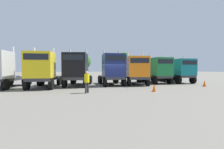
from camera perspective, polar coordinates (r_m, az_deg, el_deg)
The scene contains 14 objects.
ground at distance 17.00m, azimuth 0.48°, elevation -4.58°, with size 200.00×200.00×0.00m, color slate.
semi_truck_silver at distance 18.58m, azimuth -36.62°, elevation 1.43°, with size 3.69×6.62×4.28m.
semi_truck_yellow at distance 16.84m, azimuth -24.76°, elevation 1.56°, with size 3.45×6.47×4.20m.
semi_truck_black at distance 17.52m, azimuth -13.08°, elevation 1.83°, with size 4.08×6.43×4.28m.
semi_truck_navy at distance 18.00m, azimuth 0.16°, elevation 1.90°, with size 3.06×5.94×4.29m.
semi_truck_orange at distance 18.92m, azimuth 9.16°, elevation 1.45°, with size 4.11×6.80×4.04m.
semi_truck_green at distance 21.59m, azimuth 17.01°, elevation 1.52°, with size 2.99×5.99×4.06m.
semi_truck_teal at distance 23.49m, azimuth 24.34°, elevation 1.37°, with size 3.23×6.30×3.94m.
visitor_in_hivis at distance 12.50m, azimuth -9.46°, elevation -2.21°, with size 0.57×0.57×1.79m.
traffic_cone_near at distance 13.71m, azimuth 15.64°, elevation -4.93°, with size 0.36×0.36×0.63m, color #F2590C.
traffic_cone_mid at distance 19.95m, azimuth 31.53°, elevation -2.90°, with size 0.36×0.36×0.70m, color #F2590C.
oak_far_left at distance 38.35m, azimuth -27.49°, elevation 4.06°, with size 3.04×3.04×5.02m.
oak_far_centre at distance 32.78m, azimuth -10.67°, elevation 4.78°, with size 3.08×3.08×5.12m.
oak_far_right at distance 40.00m, azimuth 4.66°, elevation 5.52°, with size 3.96×3.96×6.40m.
Camera 1 is at (-5.32, -16.03, 1.96)m, focal length 24.23 mm.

